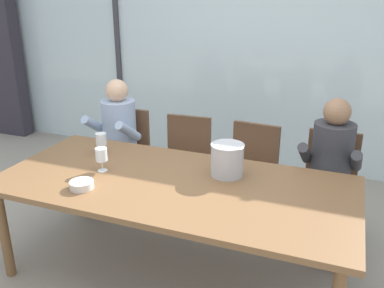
% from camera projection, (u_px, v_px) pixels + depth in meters
% --- Properties ---
extents(ground, '(14.00, 14.00, 0.00)m').
position_uv_depth(ground, '(217.00, 209.00, 3.94)').
color(ground, '#9E9384').
extents(window_glass_panel, '(7.63, 0.03, 2.60)m').
position_uv_depth(window_glass_panel, '(254.00, 53.00, 4.58)').
color(window_glass_panel, silver).
rests_on(window_glass_panel, ground).
extents(window_mullion_left, '(0.06, 0.06, 2.60)m').
position_uv_depth(window_mullion_left, '(118.00, 46.00, 5.14)').
color(window_mullion_left, '#38383D').
rests_on(window_mullion_left, ground).
extents(hillside_vineyard, '(13.63, 2.40, 1.68)m').
position_uv_depth(hillside_vineyard, '(296.00, 52.00, 7.89)').
color(hillside_vineyard, '#477A38').
rests_on(hillside_vineyard, ground).
extents(curtain_heavy_drape, '(0.56, 0.20, 2.60)m').
position_uv_depth(curtain_heavy_drape, '(0.00, 42.00, 5.60)').
color(curtain_heavy_drape, '#332D38').
rests_on(curtain_heavy_drape, ground).
extents(dining_table, '(2.43, 1.11, 0.74)m').
position_uv_depth(dining_table, '(174.00, 190.00, 2.83)').
color(dining_table, brown).
rests_on(dining_table, ground).
extents(chair_near_curtain, '(0.44, 0.44, 0.88)m').
position_uv_depth(chair_near_curtain, '(125.00, 147.00, 4.05)').
color(chair_near_curtain, brown).
rests_on(chair_near_curtain, ground).
extents(chair_left_of_center, '(0.47, 0.47, 0.88)m').
position_uv_depth(chair_left_of_center, '(186.00, 157.00, 3.82)').
color(chair_left_of_center, brown).
rests_on(chair_left_of_center, ground).
extents(chair_center, '(0.48, 0.48, 0.88)m').
position_uv_depth(chair_center, '(251.00, 167.00, 3.61)').
color(chair_center, brown).
rests_on(chair_center, ground).
extents(chair_right_of_center, '(0.45, 0.45, 0.88)m').
position_uv_depth(chair_right_of_center, '(330.00, 177.00, 3.42)').
color(chair_right_of_center, brown).
rests_on(chair_right_of_center, ground).
extents(person_pale_blue_shirt, '(0.49, 0.63, 1.20)m').
position_uv_depth(person_pale_blue_shirt, '(115.00, 135.00, 3.88)').
color(person_pale_blue_shirt, '#9EB2D1').
rests_on(person_pale_blue_shirt, ground).
extents(person_charcoal_jacket, '(0.48, 0.62, 1.20)m').
position_uv_depth(person_charcoal_jacket, '(330.00, 165.00, 3.22)').
color(person_charcoal_jacket, '#38383D').
rests_on(person_charcoal_jacket, ground).
extents(ice_bucket_primary, '(0.24, 0.24, 0.23)m').
position_uv_depth(ice_bucket_primary, '(227.00, 159.00, 2.87)').
color(ice_bucket_primary, '#B7B7BC').
rests_on(ice_bucket_primary, dining_table).
extents(tasting_bowl, '(0.16, 0.16, 0.05)m').
position_uv_depth(tasting_bowl, '(82.00, 185.00, 2.71)').
color(tasting_bowl, silver).
rests_on(tasting_bowl, dining_table).
extents(wine_glass_by_left_taster, '(0.08, 0.08, 0.17)m').
position_uv_depth(wine_glass_by_left_taster, '(101.00, 140.00, 3.23)').
color(wine_glass_by_left_taster, silver).
rests_on(wine_glass_by_left_taster, dining_table).
extents(wine_glass_near_bucket, '(0.08, 0.08, 0.17)m').
position_uv_depth(wine_glass_near_bucket, '(101.00, 156.00, 2.93)').
color(wine_glass_near_bucket, silver).
rests_on(wine_glass_near_bucket, dining_table).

